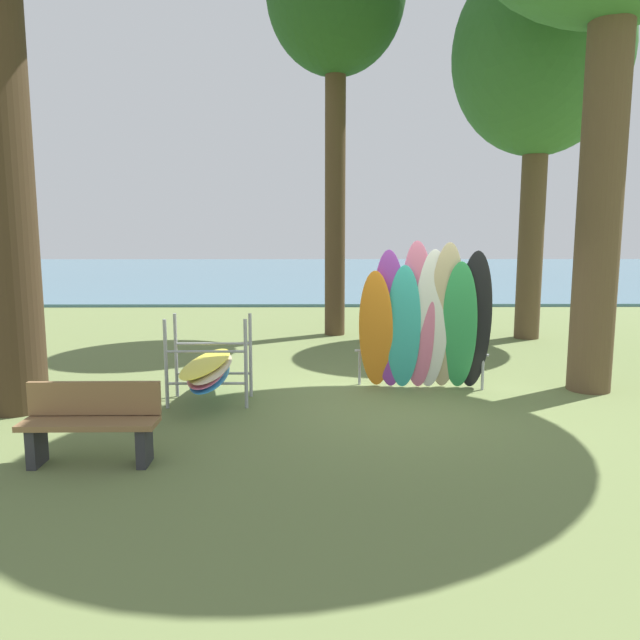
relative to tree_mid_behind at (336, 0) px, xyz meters
name	(u,v)px	position (x,y,z in m)	size (l,w,h in m)	color
ground_plane	(413,402)	(0.93, -5.86, -7.58)	(80.00, 80.00, 0.00)	olive
lake_water	(337,272)	(0.93, 23.41, -7.53)	(80.00, 36.00, 0.10)	#477084
tree_mid_behind	(336,0)	(0.00, 0.00, 0.00)	(3.13, 3.13, 9.56)	#4C3823
tree_far_left_back	(540,58)	(4.46, -0.54, -1.35)	(3.81, 3.81, 8.50)	brown
leaning_board_pile	(425,323)	(1.19, -5.29, -6.51)	(2.09, 0.98, 2.32)	orange
board_storage_rack	(209,368)	(-2.00, -5.84, -7.08)	(1.15, 2.13, 1.25)	#9EA0A5
park_bench	(91,421)	(-2.83, -8.14, -7.12)	(1.40, 0.42, 0.85)	#2D2D33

